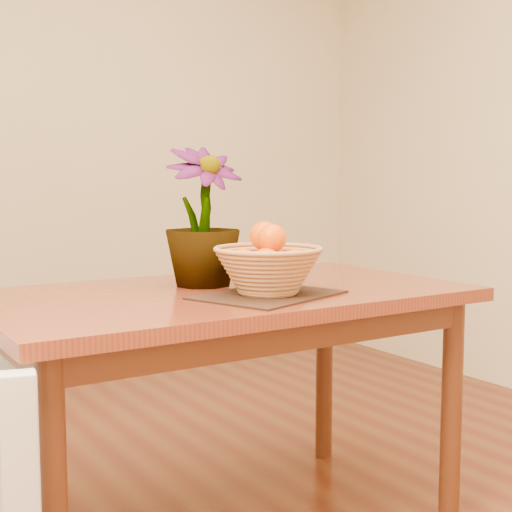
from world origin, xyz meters
TOP-DOWN VIEW (x-y plane):
  - wall_back at (0.00, 2.25)m, footprint 4.00×0.02m
  - table at (0.00, 0.30)m, footprint 1.40×0.80m
  - placemat at (0.04, 0.13)m, footprint 0.46×0.40m
  - wicker_basket at (0.04, 0.13)m, footprint 0.30×0.30m
  - orange_pile at (0.04, 0.13)m, footprint 0.18×0.19m
  - potted_plant at (-0.02, 0.41)m, footprint 0.25×0.25m

SIDE VIEW (x-z plane):
  - table at x=0.00m, z-range 0.29..1.04m
  - placemat at x=0.04m, z-range 0.75..0.76m
  - wicker_basket at x=0.04m, z-range 0.75..0.88m
  - orange_pile at x=0.04m, z-range 0.79..0.94m
  - potted_plant at x=-0.02m, z-range 0.75..1.18m
  - wall_back at x=0.00m, z-range 0.00..2.70m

